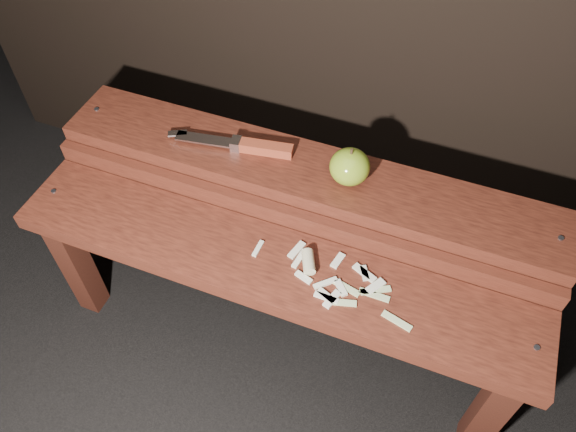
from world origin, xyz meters
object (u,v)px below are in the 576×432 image
(bench_front_tier, at_px, (268,282))
(knife, at_px, (250,146))
(bench_rear_tier, at_px, (304,194))
(apple, at_px, (350,167))

(bench_front_tier, relative_size, knife, 3.93)
(knife, bearing_deg, bench_rear_tier, -4.83)
(bench_front_tier, xyz_separation_m, knife, (-0.14, 0.24, 0.16))
(bench_front_tier, distance_m, bench_rear_tier, 0.23)
(bench_front_tier, xyz_separation_m, bench_rear_tier, (0.00, 0.23, 0.06))
(bench_rear_tier, relative_size, apple, 12.87)
(bench_rear_tier, bearing_deg, bench_front_tier, -90.00)
(bench_front_tier, relative_size, bench_rear_tier, 1.00)
(bench_front_tier, height_order, apple, apple)
(bench_front_tier, relative_size, apple, 12.87)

